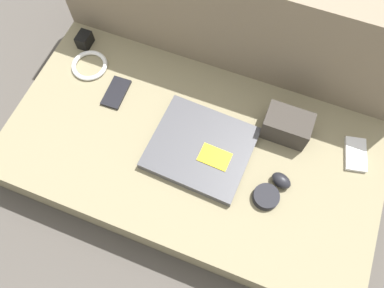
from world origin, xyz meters
name	(u,v)px	position (x,y,z in m)	size (l,w,h in m)	color
ground_plane	(192,165)	(0.00, 0.00, 0.00)	(8.00, 8.00, 0.00)	#4C4742
couch_seat	(192,156)	(0.00, 0.00, 0.08)	(1.14, 0.60, 0.15)	#847A5B
couch_backrest	(238,27)	(0.00, 0.40, 0.25)	(1.14, 0.20, 0.50)	#7F705B
laptop	(200,149)	(0.03, 0.00, 0.17)	(0.30, 0.27, 0.03)	#47474C
computer_mouse	(281,181)	(0.28, -0.01, 0.17)	(0.07, 0.06, 0.04)	black
speaker_puck	(266,197)	(0.25, -0.07, 0.16)	(0.08, 0.08, 0.02)	black
phone_silver	(356,154)	(0.46, 0.15, 0.16)	(0.08, 0.12, 0.01)	silver
phone_black	(116,93)	(-0.30, 0.09, 0.16)	(0.06, 0.11, 0.01)	black
camera_pouch	(287,126)	(0.24, 0.15, 0.19)	(0.14, 0.09, 0.09)	#38332D
charger_brick	(85,40)	(-0.48, 0.23, 0.17)	(0.04, 0.05, 0.05)	black
cable_coil	(90,65)	(-0.42, 0.15, 0.16)	(0.12, 0.12, 0.01)	white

